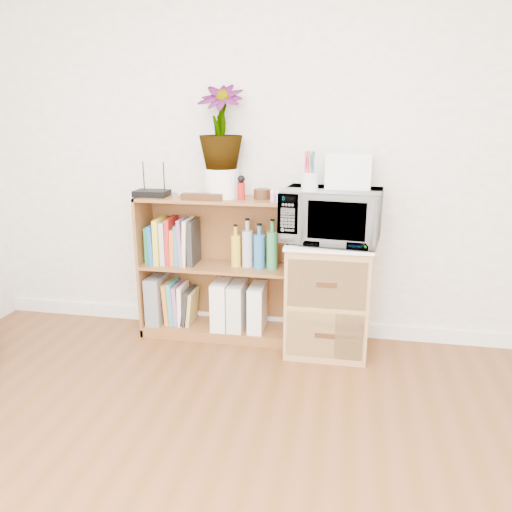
# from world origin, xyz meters

# --- Properties ---
(skirting_board) EXTENTS (4.00, 0.02, 0.10)m
(skirting_board) POSITION_xyz_m (0.00, 2.24, 0.05)
(skirting_board) COLOR white
(skirting_board) RESTS_ON ground
(bookshelf) EXTENTS (1.00, 0.30, 0.95)m
(bookshelf) POSITION_xyz_m (-0.35, 2.10, 0.47)
(bookshelf) COLOR brown
(bookshelf) RESTS_ON ground
(wicker_unit) EXTENTS (0.50, 0.45, 0.70)m
(wicker_unit) POSITION_xyz_m (0.40, 2.02, 0.35)
(wicker_unit) COLOR #9E7542
(wicker_unit) RESTS_ON ground
(microwave) EXTENTS (0.61, 0.45, 0.32)m
(microwave) POSITION_xyz_m (0.40, 2.02, 0.88)
(microwave) COLOR silver
(microwave) RESTS_ON wicker_unit
(pen_cup) EXTENTS (0.10, 0.10, 0.11)m
(pen_cup) POSITION_xyz_m (0.27, 1.94, 1.09)
(pen_cup) COLOR silver
(pen_cup) RESTS_ON microwave
(small_appliance) EXTENTS (0.26, 0.22, 0.21)m
(small_appliance) POSITION_xyz_m (0.49, 2.10, 1.14)
(small_appliance) COLOR white
(small_appliance) RESTS_ON microwave
(router) EXTENTS (0.22, 0.15, 0.04)m
(router) POSITION_xyz_m (-0.76, 2.08, 0.97)
(router) COLOR black
(router) RESTS_ON bookshelf
(white_bowl) EXTENTS (0.13, 0.13, 0.03)m
(white_bowl) POSITION_xyz_m (-0.51, 2.07, 0.97)
(white_bowl) COLOR silver
(white_bowl) RESTS_ON bookshelf
(plant_pot) EXTENTS (0.22, 0.22, 0.18)m
(plant_pot) POSITION_xyz_m (-0.30, 2.12, 1.04)
(plant_pot) COLOR white
(plant_pot) RESTS_ON bookshelf
(potted_plant) EXTENTS (0.28, 0.28, 0.51)m
(potted_plant) POSITION_xyz_m (-0.30, 2.12, 1.39)
(potted_plant) COLOR #427C31
(potted_plant) RESTS_ON plant_pot
(trinket_box) EXTENTS (0.26, 0.06, 0.04)m
(trinket_box) POSITION_xyz_m (-0.40, 2.00, 0.97)
(trinket_box) COLOR #341C0E
(trinket_box) RESTS_ON bookshelf
(kokeshi_doll) EXTENTS (0.05, 0.05, 0.11)m
(kokeshi_doll) POSITION_xyz_m (-0.16, 2.06, 1.00)
(kokeshi_doll) COLOR maroon
(kokeshi_doll) RESTS_ON bookshelf
(wooden_bowl) EXTENTS (0.11, 0.11, 0.06)m
(wooden_bowl) POSITION_xyz_m (-0.04, 2.11, 0.98)
(wooden_bowl) COLOR #34200E
(wooden_bowl) RESTS_ON bookshelf
(paint_jars) EXTENTS (0.12, 0.04, 0.06)m
(paint_jars) POSITION_xyz_m (0.08, 2.01, 0.98)
(paint_jars) COLOR pink
(paint_jars) RESTS_ON bookshelf
(file_box) EXTENTS (0.10, 0.26, 0.33)m
(file_box) POSITION_xyz_m (-0.77, 2.10, 0.24)
(file_box) COLOR slate
(file_box) RESTS_ON bookshelf
(magazine_holder_left) EXTENTS (0.10, 0.26, 0.32)m
(magazine_holder_left) POSITION_xyz_m (-0.31, 2.09, 0.23)
(magazine_holder_left) COLOR white
(magazine_holder_left) RESTS_ON bookshelf
(magazine_holder_mid) EXTENTS (0.10, 0.25, 0.31)m
(magazine_holder_mid) POSITION_xyz_m (-0.20, 2.09, 0.23)
(magazine_holder_mid) COLOR silver
(magazine_holder_mid) RESTS_ON bookshelf
(magazine_holder_right) EXTENTS (0.10, 0.25, 0.31)m
(magazine_holder_right) POSITION_xyz_m (-0.06, 2.09, 0.22)
(magazine_holder_right) COLOR white
(magazine_holder_right) RESTS_ON bookshelf
(cookbooks) EXTENTS (0.33, 0.20, 0.31)m
(cookbooks) POSITION_xyz_m (-0.64, 2.10, 0.64)
(cookbooks) COLOR #1F7641
(cookbooks) RESTS_ON bookshelf
(liquor_bottles) EXTENTS (0.47, 0.07, 0.32)m
(liquor_bottles) POSITION_xyz_m (-0.02, 2.10, 0.64)
(liquor_bottles) COLOR gold
(liquor_bottles) RESTS_ON bookshelf
(lower_books) EXTENTS (0.21, 0.19, 0.30)m
(lower_books) POSITION_xyz_m (-0.61, 2.10, 0.21)
(lower_books) COLOR orange
(lower_books) RESTS_ON bookshelf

